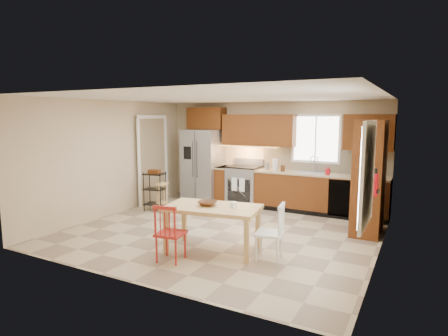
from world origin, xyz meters
name	(u,v)px	position (x,y,z in m)	size (l,w,h in m)	color
floor	(222,231)	(0.00, 0.00, 0.00)	(5.50, 5.50, 0.00)	tan
ceiling	(222,97)	(0.00, 0.00, 2.50)	(5.50, 5.00, 0.02)	silver
wall_back	(270,154)	(0.00, 2.50, 1.25)	(5.50, 0.02, 2.50)	#CCB793
wall_front	(127,189)	(0.00, -2.50, 1.25)	(5.50, 0.02, 2.50)	#CCB793
wall_left	(111,158)	(-2.75, 0.00, 1.25)	(0.02, 5.00, 2.50)	#CCB793
wall_right	(382,177)	(2.75, 0.00, 1.25)	(0.02, 5.00, 2.50)	#CCB793
refrigerator	(203,165)	(-1.70, 2.12, 0.91)	(0.92, 0.75, 1.82)	gray
range_stove	(244,186)	(-0.55, 2.19, 0.46)	(0.76, 0.63, 0.92)	gray
base_cabinet_narrow	(225,184)	(-1.10, 2.20, 0.45)	(0.30, 0.60, 0.90)	#5C2810
base_cabinet_run	(319,193)	(1.29, 2.20, 0.45)	(2.92, 0.60, 0.90)	#5C2810
dishwasher	(343,199)	(1.85, 1.91, 0.45)	(0.60, 0.02, 0.78)	black
backsplash	(324,160)	(1.29, 2.48, 1.18)	(2.92, 0.03, 0.55)	beige
upper_over_fridge	(206,118)	(-1.70, 2.33, 2.10)	(1.00, 0.35, 0.55)	#633010
upper_left_block	(258,130)	(-0.25, 2.33, 1.83)	(1.80, 0.35, 0.75)	#633010
upper_right_block	(369,132)	(2.25, 2.33, 1.83)	(1.00, 0.35, 0.75)	#633010
window_back	(316,139)	(1.10, 2.48, 1.65)	(1.12, 0.04, 1.12)	white
sink	(312,175)	(1.10, 2.20, 0.86)	(0.62, 0.46, 0.16)	gray
undercab_glow	(247,146)	(-0.55, 2.30, 1.43)	(1.60, 0.30, 0.01)	#FFBF66
soap_bottle	(328,170)	(1.48, 2.10, 1.00)	(0.09, 0.09, 0.19)	red
paper_towel	(275,165)	(0.25, 2.15, 1.04)	(0.12, 0.12, 0.28)	white
canister_steel	(267,166)	(0.05, 2.15, 0.99)	(0.11, 0.11, 0.18)	gray
canister_wood	(283,168)	(0.45, 2.12, 0.97)	(0.10, 0.10, 0.14)	#4D2814
pantry	(369,177)	(2.43, 1.20, 1.05)	(0.50, 0.95, 2.10)	#5C2810
fire_extinguisher	(374,185)	(2.63, 0.15, 1.10)	(0.12, 0.12, 0.36)	red
window_right	(368,174)	(2.68, -1.15, 1.45)	(0.04, 1.02, 1.32)	white
doorway	(152,161)	(-2.67, 1.30, 1.05)	(0.04, 0.95, 2.10)	#8C7A59
dining_table	(213,229)	(0.36, -0.97, 0.36)	(1.49, 0.84, 0.72)	tan
chair_red	(171,232)	(0.01, -1.62, 0.44)	(0.41, 0.41, 0.87)	maroon
chair_white	(269,232)	(1.31, -0.92, 0.44)	(0.41, 0.41, 0.87)	white
table_bowl	(207,206)	(0.27, -0.97, 0.73)	(0.30, 0.30, 0.07)	#4D2814
table_jar	(233,206)	(0.69, -0.88, 0.76)	(0.10, 0.10, 0.12)	white
bar_stool	(162,197)	(-1.94, 0.71, 0.33)	(0.32, 0.32, 0.65)	tan
utility_cart	(155,191)	(-2.12, 0.69, 0.45)	(0.45, 0.35, 0.90)	black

